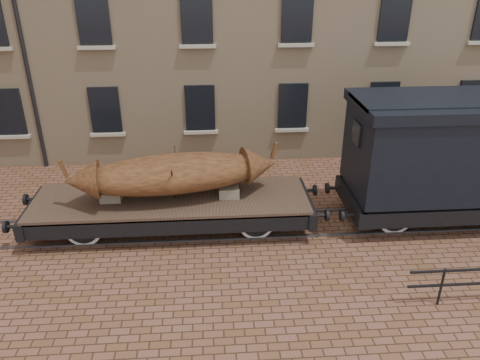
{
  "coord_description": "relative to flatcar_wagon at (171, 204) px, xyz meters",
  "views": [
    {
      "loc": [
        -2.22,
        -12.02,
        7.39
      ],
      "look_at": [
        -1.32,
        0.5,
        1.3
      ],
      "focal_mm": 35.0,
      "sensor_mm": 36.0,
      "label": 1
    }
  ],
  "objects": [
    {
      "name": "ground",
      "position": [
        3.36,
        -0.0,
        -0.84
      ],
      "size": [
        90.0,
        90.0,
        0.0
      ],
      "primitive_type": "plane",
      "color": "brown"
    },
    {
      "name": "flatcar_wagon",
      "position": [
        0.0,
        0.0,
        0.0
      ],
      "size": [
        8.9,
        2.41,
        1.34
      ],
      "color": "brown",
      "rests_on": "ground"
    },
    {
      "name": "goods_van",
      "position": [
        8.49,
        -0.0,
        1.57
      ],
      "size": [
        7.43,
        2.71,
        3.85
      ],
      "color": "black",
      "rests_on": "ground"
    },
    {
      "name": "rail_track",
      "position": [
        3.36,
        -0.0,
        -0.81
      ],
      "size": [
        30.0,
        1.52,
        0.06
      ],
      "color": "#59595E",
      "rests_on": "ground"
    },
    {
      "name": "iron_boat",
      "position": [
        0.14,
        -0.0,
        0.98
      ],
      "size": [
        6.0,
        2.39,
        1.47
      ],
      "color": "brown",
      "rests_on": "flatcar_wagon"
    }
  ]
}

